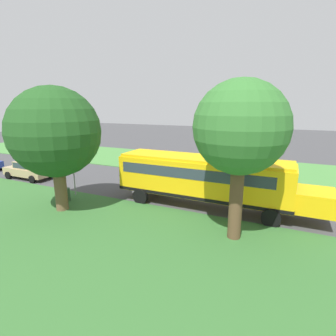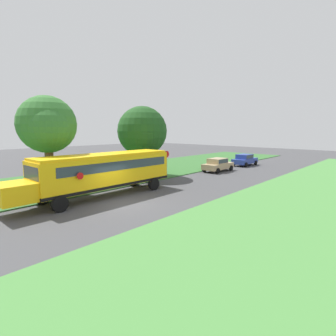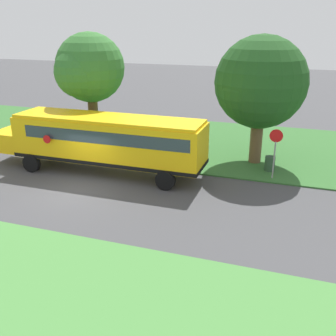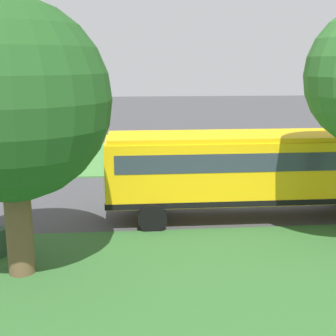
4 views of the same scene
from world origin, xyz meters
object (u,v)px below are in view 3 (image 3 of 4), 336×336
at_px(school_bus, 104,139).
at_px(stop_sign, 275,148).
at_px(oak_tree_roadside_mid, 258,84).
at_px(trash_bin, 270,164).
at_px(oak_tree_beside_bus, 88,70).

bearing_deg(school_bus, stop_sign, 101.90).
bearing_deg(oak_tree_roadside_mid, trash_bin, 44.90).
distance_m(stop_sign, trash_bin, 1.71).
bearing_deg(oak_tree_roadside_mid, school_bus, -61.87).
bearing_deg(oak_tree_roadside_mid, stop_sign, 31.38).
xyz_separation_m(stop_sign, trash_bin, (-1.10, -0.25, -1.29)).
height_order(school_bus, oak_tree_beside_bus, oak_tree_beside_bus).
xyz_separation_m(oak_tree_roadside_mid, trash_bin, (1.08, 1.08, -4.20)).
relative_size(oak_tree_beside_bus, trash_bin, 8.19).
xyz_separation_m(school_bus, trash_bin, (-2.97, 8.65, -1.47)).
relative_size(oak_tree_beside_bus, stop_sign, 2.69).
height_order(stop_sign, trash_bin, stop_sign).
bearing_deg(stop_sign, oak_tree_roadside_mid, -148.62).
bearing_deg(stop_sign, school_bus, -78.10).
distance_m(school_bus, stop_sign, 9.10).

